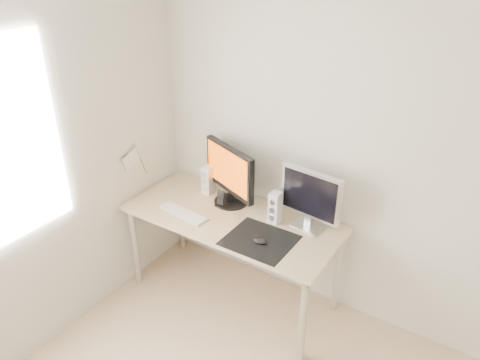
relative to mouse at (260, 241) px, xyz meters
The scene contains 11 objects.
wall_back 0.94m from the mouse, 42.92° to the left, with size 3.50×3.50×0.00m, color beige.
mousepad 0.04m from the mouse, 123.69° to the left, with size 0.45×0.40×0.00m, color black.
mouse is the anchor object (origin of this frame).
desk 0.40m from the mouse, 152.91° to the left, with size 1.60×0.70×0.73m.
main_monitor 0.62m from the mouse, 144.60° to the left, with size 0.53×0.34×0.47m.
second_monitor 0.45m from the mouse, 62.97° to the left, with size 0.45×0.18×0.43m.
speaker_left 0.79m from the mouse, 152.37° to the left, with size 0.07×0.09×0.23m.
speaker_right 0.31m from the mouse, 100.03° to the left, with size 0.07×0.09×0.23m.
keyboard 0.66m from the mouse, behind, with size 0.43×0.16×0.02m.
phone_dock 0.56m from the mouse, 153.00° to the left, with size 0.07×0.06×0.13m.
pennant 1.17m from the mouse, behind, with size 0.01×0.23×0.29m.
Camera 1 is at (0.69, -1.00, 2.56)m, focal length 35.00 mm.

